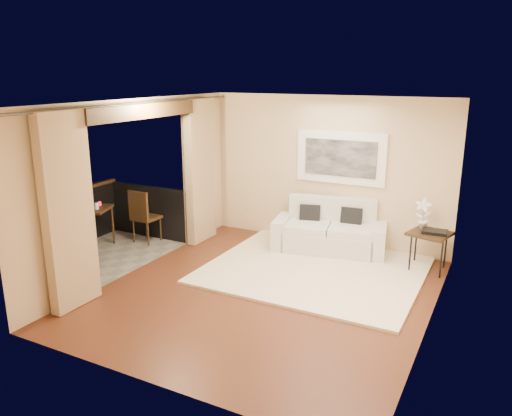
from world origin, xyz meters
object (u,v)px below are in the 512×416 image
Objects in this scene: orchid at (423,214)px; ice_bucket at (89,200)px; bistro_table at (92,212)px; sofa at (330,233)px; balcony_chair_near at (55,238)px; balcony_chair_far at (142,213)px; side_table at (430,236)px.

orchid is 2.53× the size of ice_bucket.
sofa is at bearing 23.64° from bistro_table.
balcony_chair_near is at bearing -65.58° from ice_bucket.
balcony_chair_near is 1.50m from ice_bucket.
orchid is 4.92m from balcony_chair_far.
sofa is 4.07× the size of orchid.
balcony_chair_near reaches higher than side_table.
ice_bucket is (-0.87, -0.43, 0.24)m from balcony_chair_far.
side_table is 5.89m from balcony_chair_near.
bistro_table is 0.26m from ice_bucket.
sofa is at bearing 179.84° from orchid.
balcony_chair_near is (-3.47, -2.97, 0.26)m from sofa.
balcony_chair_far is (-3.21, -1.19, 0.26)m from sofa.
sofa reaches higher than bistro_table.
sofa is 1.72m from side_table.
sofa is 3.44m from balcony_chair_far.
side_table is 5.85m from bistro_table.
side_table is 5.97m from ice_bucket.
balcony_chair_near is 5.06× the size of ice_bucket.
orchid reaches higher than balcony_chair_near.
orchid reaches higher than sofa.
sofa is 1.65m from orchid.
bistro_table is 0.90m from balcony_chair_far.
balcony_chair_far reaches higher than side_table.
balcony_chair_far is 0.99× the size of balcony_chair_near.
ice_bucket is at bearing -165.56° from side_table.
balcony_chair_far is at bearing 26.21° from ice_bucket.
bistro_table is at bearing -167.70° from sofa.
orchid is (1.55, -0.00, 0.56)m from sofa.
side_table is at bearing -15.77° from sofa.
balcony_chair_far is 5.02× the size of ice_bucket.
orchid is at bearing -11.51° from sofa.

